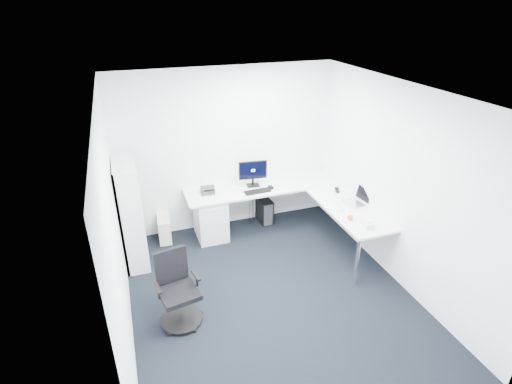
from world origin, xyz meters
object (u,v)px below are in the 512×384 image
object	(u,v)px
bookshelf	(131,214)
task_chair	(179,291)
laptop	(354,197)
l_desk	(272,216)
monitor	(253,173)

from	to	relation	value
bookshelf	task_chair	xyz separation A→B (m)	(0.41, -1.52, -0.32)
task_chair	laptop	bearing A→B (deg)	4.92
l_desk	laptop	size ratio (longest dim) A/B	7.98
monitor	laptop	bearing A→B (deg)	-35.10
bookshelf	monitor	size ratio (longest dim) A/B	3.41
l_desk	monitor	xyz separation A→B (m)	(-0.19, 0.42, 0.61)
bookshelf	laptop	distance (m)	3.31
bookshelf	monitor	world-z (taller)	bookshelf
task_chair	laptop	world-z (taller)	laptop
l_desk	task_chair	xyz separation A→B (m)	(-1.76, -1.47, 0.09)
bookshelf	laptop	size ratio (longest dim) A/B	4.78
bookshelf	task_chair	size ratio (longest dim) A/B	1.68
l_desk	laptop	xyz separation A→B (m)	(1.05, -0.70, 0.51)
bookshelf	task_chair	world-z (taller)	bookshelf
l_desk	monitor	world-z (taller)	monitor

